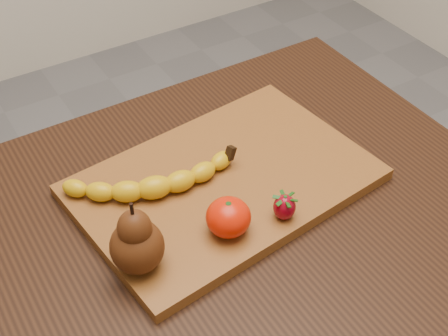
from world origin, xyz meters
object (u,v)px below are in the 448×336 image
cutting_board (224,182)px  pear (136,236)px  table (196,273)px  mandarin (228,217)px

cutting_board → pear: 0.22m
pear → table: bearing=16.9°
table → pear: size_ratio=8.74×
table → cutting_board: cutting_board is taller
cutting_board → pear: bearing=-161.1°
pear → mandarin: bearing=-4.4°
cutting_board → mandarin: (-0.05, -0.10, 0.04)m
table → mandarin: mandarin is taller
mandarin → table: bearing=129.8°
cutting_board → pear: pear is taller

